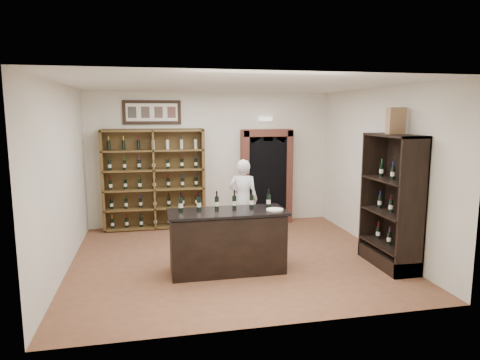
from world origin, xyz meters
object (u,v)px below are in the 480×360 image
counter_bottle_0 (181,204)px  shopkeeper (243,199)px  side_cabinet (392,222)px  tasting_counter (227,242)px  wine_crate (396,121)px  wine_shelf (154,179)px

counter_bottle_0 → shopkeeper: size_ratio=0.18×
side_cabinet → shopkeeper: size_ratio=1.35×
counter_bottle_0 → shopkeeper: bearing=49.3°
tasting_counter → shopkeeper: 1.86m
tasting_counter → counter_bottle_0: 0.96m
counter_bottle_0 → wine_crate: 3.69m
wine_crate → side_cabinet: bearing=-67.9°
wine_shelf → wine_crate: size_ratio=5.16×
tasting_counter → wine_crate: 3.33m
counter_bottle_0 → shopkeeper: 2.10m
tasting_counter → side_cabinet: (2.72, -0.30, 0.26)m
counter_bottle_0 → side_cabinet: size_ratio=0.14×
side_cabinet → shopkeeper: (-2.09, 2.02, 0.06)m
side_cabinet → tasting_counter: bearing=173.7°
wine_shelf → tasting_counter: 3.19m
wine_shelf → side_cabinet: (3.82, -3.23, -0.35)m
counter_bottle_0 → wine_crate: bearing=-6.9°
side_cabinet → wine_crate: (-0.01, 0.03, 1.66)m
wine_shelf → wine_crate: 5.15m
wine_shelf → side_cabinet: 5.02m
wine_shelf → shopkeeper: size_ratio=1.35×
counter_bottle_0 → wine_shelf: bearing=97.8°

